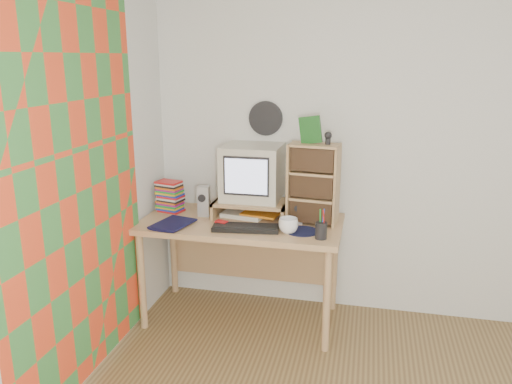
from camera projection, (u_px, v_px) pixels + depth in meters
The scene contains 20 objects.
back_wall at pixel (396, 147), 3.49m from camera, with size 3.50×3.50×0.00m, color silver.
left_wall at pixel (5, 199), 2.22m from camera, with size 3.50×3.50×0.00m, color silver.
curtain at pixel (76, 193), 2.69m from camera, with size 2.20×2.20×0.00m, color #F14622.
wall_disc at pixel (266, 118), 3.62m from camera, with size 0.25×0.25×0.02m, color black.
desk at pixel (243, 236), 3.59m from camera, with size 1.40×0.70×0.75m.
monitor_riser at pixel (251, 205), 3.55m from camera, with size 0.52×0.30×0.12m.
crt_monitor at pixel (251, 173), 3.54m from camera, with size 0.41×0.41×0.39m, color beige.
speaker_left at pixel (204, 201), 3.59m from camera, with size 0.08×0.08×0.22m, color #ABABB0.
speaker_right at pixel (298, 211), 3.43m from camera, with size 0.07×0.07×0.18m, color #ABABB0.
keyboard at pixel (246, 228), 3.31m from camera, with size 0.44×0.15×0.03m, color black.
dvd_stack at pixel (170, 195), 3.69m from camera, with size 0.17×0.12×0.24m, color brown, non-canonical shape.
cd_rack at pixel (313, 184), 3.38m from camera, with size 0.33×0.18×0.55m, color tan.
mug at pixel (288, 226), 3.25m from camera, with size 0.13×0.13×0.10m, color white.
diary at pixel (160, 220), 3.43m from camera, with size 0.26×0.20×0.05m, color #0E0F36.
mousepad at pixel (302, 231), 3.28m from camera, with size 0.22×0.22×0.00m, color black.
pen_cup at pixel (321, 227), 3.14m from camera, with size 0.08×0.08×0.15m, color black, non-canonical shape.
papers at pixel (251, 213), 3.60m from camera, with size 0.30×0.22×0.04m, color white, non-canonical shape.
red_box at pixel (221, 224), 3.37m from camera, with size 0.08×0.05×0.04m, color red.
game_box at pixel (310, 130), 3.31m from camera, with size 0.14×0.03×0.18m, color #18551A.
webcam at pixel (328, 138), 3.28m from camera, with size 0.05×0.05×0.08m, color black, non-canonical shape.
Camera 1 is at (-0.18, -1.83, 1.86)m, focal length 35.00 mm.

